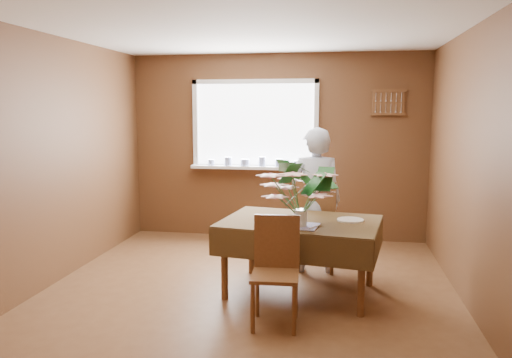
% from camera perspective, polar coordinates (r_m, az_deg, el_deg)
% --- Properties ---
extents(floor, '(4.50, 4.50, 0.00)m').
position_cam_1_polar(floor, '(4.88, -1.10, -13.21)').
color(floor, brown).
rests_on(floor, ground).
extents(ceiling, '(4.50, 4.50, 0.00)m').
position_cam_1_polar(ceiling, '(4.61, -1.19, 17.16)').
color(ceiling, white).
rests_on(ceiling, wall_back).
extents(wall_back, '(4.00, 0.00, 4.00)m').
position_cam_1_polar(wall_back, '(6.79, 2.39, 3.66)').
color(wall_back, brown).
rests_on(wall_back, floor).
extents(wall_front, '(4.00, 0.00, 4.00)m').
position_cam_1_polar(wall_front, '(2.43, -11.08, -4.46)').
color(wall_front, brown).
rests_on(wall_front, floor).
extents(wall_left, '(0.00, 4.50, 4.50)m').
position_cam_1_polar(wall_left, '(5.33, -22.81, 1.81)').
color(wall_left, brown).
rests_on(wall_left, floor).
extents(wall_right, '(0.00, 4.50, 4.50)m').
position_cam_1_polar(wall_right, '(4.65, 23.88, 0.93)').
color(wall_right, brown).
rests_on(wall_right, floor).
extents(window_assembly, '(1.72, 0.20, 1.22)m').
position_cam_1_polar(window_assembly, '(6.78, -0.18, 4.50)').
color(window_assembly, white).
rests_on(window_assembly, wall_back).
extents(spoon_rack, '(0.44, 0.05, 0.33)m').
position_cam_1_polar(spoon_rack, '(6.71, 14.90, 8.47)').
color(spoon_rack, brown).
rests_on(spoon_rack, wall_back).
extents(dining_table, '(1.60, 1.21, 0.72)m').
position_cam_1_polar(dining_table, '(4.81, 5.09, -5.73)').
color(dining_table, brown).
rests_on(dining_table, floor).
extents(chair_far, '(0.48, 0.48, 1.01)m').
position_cam_1_polar(chair_far, '(5.49, 6.98, -4.90)').
color(chair_far, brown).
rests_on(chair_far, floor).
extents(chair_near, '(0.40, 0.40, 0.89)m').
position_cam_1_polar(chair_near, '(4.18, 2.29, -9.78)').
color(chair_near, brown).
rests_on(chair_near, floor).
extents(seated_woman, '(0.61, 0.44, 1.58)m').
position_cam_1_polar(seated_woman, '(5.42, 6.74, -2.44)').
color(seated_woman, white).
rests_on(seated_woman, floor).
extents(flower_bouquet, '(0.63, 0.63, 0.54)m').
position_cam_1_polar(flower_bouquet, '(4.48, 5.13, -1.02)').
color(flower_bouquet, white).
rests_on(flower_bouquet, dining_table).
extents(side_plate, '(0.27, 0.27, 0.01)m').
position_cam_1_polar(side_plate, '(4.84, 10.73, -4.62)').
color(side_plate, white).
rests_on(side_plate, dining_table).
extents(table_knife, '(0.12, 0.18, 0.00)m').
position_cam_1_polar(table_knife, '(4.51, 6.78, -5.44)').
color(table_knife, silver).
rests_on(table_knife, dining_table).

